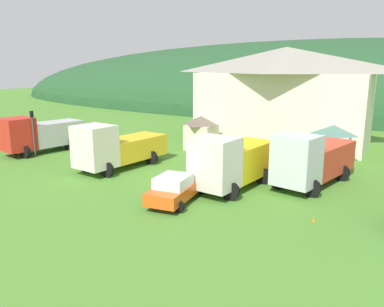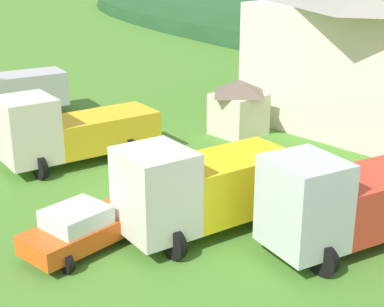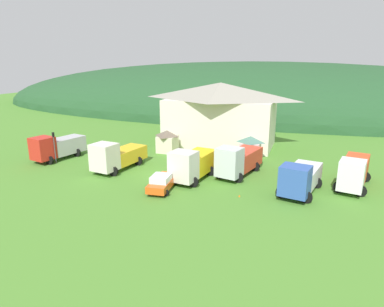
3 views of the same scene
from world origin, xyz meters
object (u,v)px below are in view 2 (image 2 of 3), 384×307
heavy_rig_striped (68,130)px  flatbed_truck_yellow (200,187)px  service_pickup_orange (88,226)px  play_shed_cream (239,106)px  crane_truck_red (0,90)px  tow_truck_silver (352,199)px

heavy_rig_striped → flatbed_truck_yellow: flatbed_truck_yellow is taller
service_pickup_orange → play_shed_cream: bearing=-164.1°
play_shed_cream → flatbed_truck_yellow: flatbed_truck_yellow is taller
service_pickup_orange → crane_truck_red: bearing=-112.5°
play_shed_cream → crane_truck_red: size_ratio=0.42×
play_shed_cream → flatbed_truck_yellow: 12.11m
play_shed_cream → service_pickup_orange: 14.50m
play_shed_cream → tow_truck_silver: size_ratio=0.39×
play_shed_cream → heavy_rig_striped: size_ratio=0.40×
flatbed_truck_yellow → tow_truck_silver: 5.38m
tow_truck_silver → service_pickup_orange: (-6.15, -6.88, -0.95)m
tow_truck_silver → service_pickup_orange: 9.27m
flatbed_truck_yellow → service_pickup_orange: 4.23m
crane_truck_red → tow_truck_silver: bearing=105.9°
flatbed_truck_yellow → tow_truck_silver: tow_truck_silver is taller
heavy_rig_striped → flatbed_truck_yellow: size_ratio=1.12×
crane_truck_red → heavy_rig_striped: size_ratio=0.94×
flatbed_truck_yellow → crane_truck_red: bearing=-86.3°
service_pickup_orange → heavy_rig_striped: bearing=-123.2°
play_shed_cream → heavy_rig_striped: heavy_rig_striped is taller
heavy_rig_striped → crane_truck_red: bearing=-88.8°
tow_truck_silver → heavy_rig_striped: bearing=-64.9°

